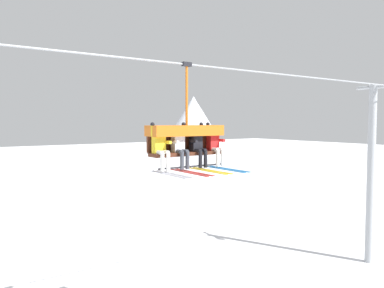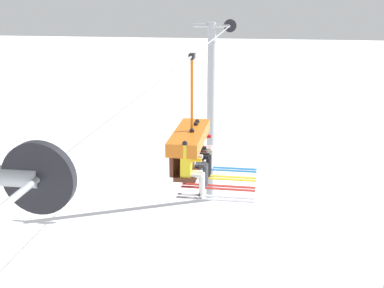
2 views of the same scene
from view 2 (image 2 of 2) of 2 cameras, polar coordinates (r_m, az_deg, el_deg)
name	(u,v)px [view 2 (image 2 of 2)]	position (r m, az deg, el deg)	size (l,w,h in m)	color
lift_tower_far	(211,111)	(22.25, 2.29, 3.94)	(0.36, 1.88, 8.57)	#9EA3A8
lift_cable	(202,48)	(12.48, 1.25, 11.34)	(20.43, 0.05, 0.05)	#9EA3A8
chairlift_chair	(189,142)	(11.16, -0.38, 0.22)	(2.26, 0.74, 2.91)	#512819
skier_yellow	(192,168)	(10.36, -0.01, -2.81)	(0.48, 1.70, 1.34)	yellow
skier_white	(196,158)	(10.93, 0.49, -1.71)	(0.48, 1.70, 1.34)	silver
skier_black	(200,150)	(11.51, 0.92, -0.73)	(0.48, 1.70, 1.34)	black
skier_red	(203,143)	(12.08, 1.31, 0.15)	(0.48, 1.70, 1.34)	red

